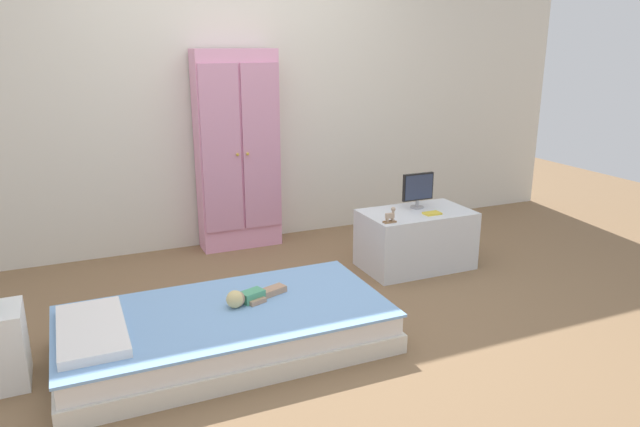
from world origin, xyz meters
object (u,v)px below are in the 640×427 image
bed (227,329)px  doll (246,297)px  tv_stand (416,239)px  rocking_horse_toy (391,216)px  tv_monitor (418,188)px  wardrobe (238,151)px  book_yellow (432,213)px

bed → doll: 0.20m
tv_stand → rocking_horse_toy: 0.45m
tv_stand → tv_monitor: tv_monitor is taller
tv_stand → doll: bearing=-158.1°
doll → tv_monitor: tv_monitor is taller
wardrobe → rocking_horse_toy: bearing=-57.3°
doll → wardrobe: size_ratio=0.24×
tv_monitor → rocking_horse_toy: (-0.37, -0.24, -0.10)m
wardrobe → tv_monitor: size_ratio=5.98×
doll → tv_stand: tv_stand is taller
doll → book_yellow: book_yellow is taller
tv_monitor → tv_stand: bearing=-123.4°
bed → doll: size_ratio=4.60×
tv_stand → rocking_horse_toy: size_ratio=7.27×
doll → tv_stand: bearing=21.9°
tv_monitor → book_yellow: 0.24m
tv_stand → rocking_horse_toy: rocking_horse_toy is taller
doll → rocking_horse_toy: size_ratio=3.49×
bed → tv_stand: (1.61, 0.64, 0.10)m
bed → wardrobe: wardrobe is taller
doll → wardrobe: bearing=74.9°
rocking_horse_toy → book_yellow: (0.38, 0.06, -0.04)m
wardrobe → tv_stand: size_ratio=1.97×
wardrobe → book_yellow: size_ratio=12.82×
wardrobe → book_yellow: 1.60m
doll → book_yellow: size_ratio=3.11×
bed → book_yellow: book_yellow is taller
bed → rocking_horse_toy: size_ratio=16.03×
tv_monitor → book_yellow: bearing=-88.0°
wardrobe → book_yellow: (1.12, -1.09, -0.35)m
tv_stand → rocking_horse_toy: (-0.32, -0.16, 0.27)m
wardrobe → tv_monitor: wardrobe is taller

